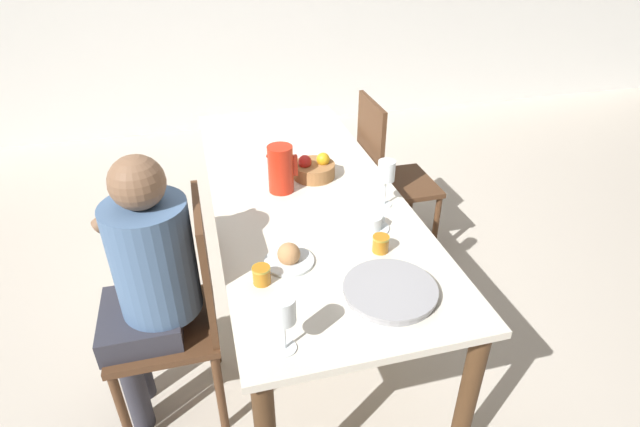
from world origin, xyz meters
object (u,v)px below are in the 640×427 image
at_px(person_seated, 147,276).
at_px(serving_tray, 390,290).
at_px(chair_opposite, 387,175).
at_px(fruit_bowl, 314,169).
at_px(chair_person_side, 181,310).
at_px(wine_glass_juice, 283,313).
at_px(wine_glass_water, 386,173).
at_px(red_pitcher, 281,169).
at_px(jam_jar_red, 381,243).
at_px(bread_plate, 289,257).
at_px(teacup_near_person, 372,223).
at_px(jam_jar_amber, 261,274).

height_order(person_seated, serving_tray, person_seated).
bearing_deg(chair_opposite, fruit_bowl, -58.99).
relative_size(chair_person_side, wine_glass_juice, 4.89).
distance_m(person_seated, fruit_bowl, 0.97).
xyz_separation_m(serving_tray, fruit_bowl, (-0.04, 0.92, 0.03)).
distance_m(chair_opposite, wine_glass_water, 0.82).
bearing_deg(red_pitcher, serving_tray, -75.01).
xyz_separation_m(person_seated, wine_glass_juice, (0.42, -0.51, 0.17)).
relative_size(wine_glass_water, jam_jar_red, 3.21).
distance_m(serving_tray, bread_plate, 0.40).
xyz_separation_m(red_pitcher, jam_jar_red, (0.28, -0.58, -0.08)).
height_order(wine_glass_juice, bread_plate, wine_glass_juice).
height_order(teacup_near_person, jam_jar_amber, jam_jar_amber).
distance_m(chair_person_side, serving_tray, 0.84).
xyz_separation_m(chair_person_side, teacup_near_person, (0.80, 0.06, 0.24)).
height_order(serving_tray, jam_jar_red, jam_jar_red).
distance_m(chair_opposite, teacup_near_person, 0.96).
height_order(red_pitcher, wine_glass_juice, red_pitcher).
bearing_deg(wine_glass_water, chair_person_side, -166.34).
xyz_separation_m(chair_person_side, fruit_bowl, (0.69, 0.57, 0.26)).
bearing_deg(chair_person_side, red_pitcher, -46.83).
height_order(wine_glass_juice, jam_jar_amber, wine_glass_juice).
height_order(wine_glass_juice, fruit_bowl, wine_glass_juice).
bearing_deg(fruit_bowl, jam_jar_amber, -116.94).
height_order(chair_opposite, wine_glass_water, chair_opposite).
bearing_deg(wine_glass_water, jam_jar_red, -113.29).
bearing_deg(chair_opposite, person_seated, -55.94).
xyz_separation_m(person_seated, jam_jar_red, (0.88, -0.11, 0.06)).
bearing_deg(wine_glass_water, person_seated, -167.62).
bearing_deg(person_seated, bread_plate, -99.69).
xyz_separation_m(bread_plate, fruit_bowl, (0.26, 0.66, 0.02)).
xyz_separation_m(chair_person_side, bread_plate, (0.43, -0.09, 0.25)).
bearing_deg(fruit_bowl, person_seated, -143.99).
bearing_deg(serving_tray, jam_jar_amber, 157.54).
distance_m(wine_glass_water, bread_plate, 0.60).
height_order(chair_person_side, wine_glass_water, chair_person_side).
xyz_separation_m(person_seated, wine_glass_water, (1.02, 0.22, 0.19)).
height_order(red_pitcher, serving_tray, red_pitcher).
xyz_separation_m(person_seated, bread_plate, (0.52, -0.09, 0.05)).
height_order(chair_person_side, wine_glass_juice, chair_person_side).
relative_size(wine_glass_juice, jam_jar_amber, 2.99).
bearing_deg(wine_glass_water, fruit_bowl, 124.50).
relative_size(chair_opposite, jam_jar_red, 14.63).
bearing_deg(person_seated, wine_glass_juice, -140.35).
bearing_deg(jam_jar_amber, jam_jar_red, 8.81).
height_order(serving_tray, bread_plate, bread_plate).
relative_size(person_seated, jam_jar_red, 17.75).
xyz_separation_m(red_pitcher, wine_glass_juice, (-0.18, -0.98, 0.03)).
bearing_deg(teacup_near_person, person_seated, -176.57).
height_order(chair_person_side, jam_jar_amber, chair_person_side).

